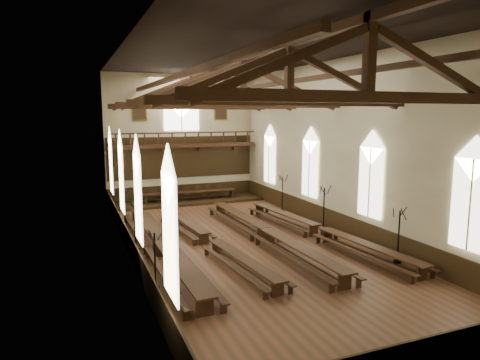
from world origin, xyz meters
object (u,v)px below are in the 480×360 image
object	(u,v)px
refectory_row_a	(160,243)
candelabrum_right_far	(282,200)
high_table	(190,193)
candelabrum_left_far	(125,216)
candelabrum_left_near	(155,271)
candelabrum_right_near	(398,246)
candelabrum_left_mid	(135,234)
refectory_row_b	(210,240)
refectory_row_d	(320,230)
dais	(190,201)
candelabrum_right_mid	(324,216)
refectory_row_c	(266,232)

from	to	relation	value
refectory_row_a	candelabrum_right_far	world-z (taller)	candelabrum_right_far
high_table	candelabrum_left_far	size ratio (longest dim) A/B	2.87
candelabrum_left_far	candelabrum_right_far	distance (m)	11.13
candelabrum_left_near	candelabrum_right_near	xyz separation A→B (m)	(11.10, -1.12, 0.06)
candelabrum_left_mid	candelabrum_right_far	distance (m)	12.27
refectory_row_a	refectory_row_b	distance (m)	2.55
refectory_row_d	high_table	bearing A→B (deg)	108.34
candelabrum_left_mid	dais	bearing A→B (deg)	61.53
refectory_row_d	candelabrum_right_mid	distance (m)	2.12
refectory_row_c	dais	distance (m)	11.80
refectory_row_b	candelabrum_left_near	size ratio (longest dim) A/B	5.63
candelabrum_right_mid	candelabrum_right_near	bearing A→B (deg)	-90.00
candelabrum_left_near	candelabrum_right_far	distance (m)	15.35
dais	candelabrum_right_mid	size ratio (longest dim) A/B	4.24
candelabrum_left_near	candelabrum_right_far	bearing A→B (deg)	43.68
refectory_row_d	candelabrum_left_near	world-z (taller)	candelabrum_left_near
dais	candelabrum_left_far	distance (m)	8.37
refectory_row_b	candelabrum_left_near	xyz separation A→B (m)	(-3.58, -4.14, 0.25)
candelabrum_left_far	candelabrum_right_far	bearing A→B (deg)	3.96
candelabrum_left_near	candelabrum_right_near	bearing A→B (deg)	-5.75
candelabrum_left_far	refectory_row_d	bearing A→B (deg)	-32.70
refectory_row_b	dais	world-z (taller)	refectory_row_b
refectory_row_b	candelabrum_left_far	bearing A→B (deg)	122.18
high_table	candelabrum_right_mid	distance (m)	11.99
refectory_row_c	refectory_row_d	distance (m)	3.11
candelabrum_left_far	candelabrum_right_mid	distance (m)	12.03
candelabrum_left_mid	candelabrum_left_far	size ratio (longest dim) A/B	1.05
candelabrum_right_near	high_table	bearing A→B (deg)	107.56
dais	refectory_row_d	bearing A→B (deg)	-71.66
dais	candelabrum_right_mid	distance (m)	12.01
candelabrum_left_mid	candelabrum_right_far	xyz separation A→B (m)	(11.10, 5.22, -0.03)
refectory_row_d	candelabrum_left_near	size ratio (longest dim) A/B	5.86
candelabrum_left_far	candelabrum_right_far	size ratio (longest dim) A/B	0.98
refectory_row_a	candelabrum_left_mid	xyz separation A→B (m)	(-1.03, 1.21, 0.23)
high_table	candelabrum_left_mid	bearing A→B (deg)	-118.47
high_table	candelabrum_right_near	xyz separation A→B (m)	(5.39, -17.03, 0.03)
refectory_row_b	high_table	world-z (taller)	high_table
high_table	candelabrum_left_near	bearing A→B (deg)	-109.75
high_table	candelabrum_right_far	size ratio (longest dim) A/B	2.83
candelabrum_left_mid	candelabrum_right_far	size ratio (longest dim) A/B	1.03
refectory_row_d	candelabrum_right_mid	world-z (taller)	candelabrum_right_mid
candelabrum_left_near	candelabrum_left_mid	xyz separation A→B (m)	(-0.00, 5.38, 0.08)
candelabrum_left_far	candelabrum_right_near	world-z (taller)	candelabrum_right_near
refectory_row_c	refectory_row_d	bearing A→B (deg)	-11.90
high_table	refectory_row_c	bearing A→B (deg)	-84.82
refectory_row_d	candelabrum_left_mid	size ratio (longest dim) A/B	5.31
refectory_row_c	refectory_row_a	bearing A→B (deg)	-179.93
refectory_row_b	refectory_row_d	world-z (taller)	refectory_row_d
refectory_row_c	candelabrum_left_far	distance (m)	8.83
candelabrum_right_near	candelabrum_right_far	distance (m)	11.72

